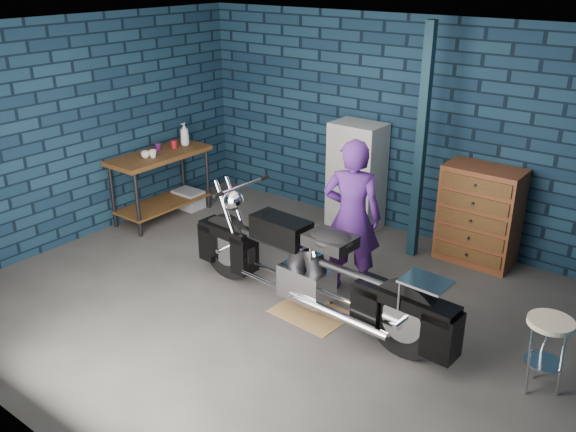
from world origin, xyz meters
name	(u,v)px	position (x,y,z in m)	size (l,w,h in m)	color
ground	(275,306)	(0.00, 0.00, 0.00)	(6.00, 6.00, 0.00)	#494644
room_walls	(309,113)	(0.00, 0.55, 1.90)	(6.02, 5.01, 2.71)	#0F2134
support_post	(421,146)	(0.55, 1.95, 1.35)	(0.10, 0.10, 2.70)	#122B38
workbench	(162,185)	(-2.68, 0.91, 0.46)	(0.60, 1.40, 0.91)	brown
drip_mat	(311,313)	(0.37, 0.12, 0.00)	(0.73, 0.55, 0.01)	olive
motorcycle	(312,262)	(0.37, 0.12, 0.58)	(2.62, 0.71, 1.16)	black
person	(352,217)	(0.40, 0.78, 0.83)	(0.61, 0.40, 1.67)	#461D70
storage_bin	(189,199)	(-2.66, 1.35, 0.13)	(0.40, 0.29, 0.25)	gray
locker	(356,176)	(-0.44, 2.23, 0.70)	(0.65, 0.47, 1.40)	beige
tool_chest	(479,216)	(1.21, 2.23, 0.57)	(0.86, 0.48, 1.15)	brown
shop_stool	(545,355)	(2.54, 0.33, 0.33)	(0.36, 0.36, 0.66)	beige
cup_a	(145,155)	(-2.66, 0.66, 0.95)	(0.11, 0.11, 0.09)	beige
cup_b	(153,154)	(-2.59, 0.73, 0.96)	(0.10, 0.10, 0.10)	beige
mug_purple	(158,147)	(-2.78, 0.98, 0.96)	(0.07, 0.07, 0.10)	#52175C
mug_red	(174,144)	(-2.69, 1.18, 0.97)	(0.08, 0.08, 0.11)	maroon
bottle	(185,134)	(-2.69, 1.39, 1.06)	(0.12, 0.12, 0.31)	gray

